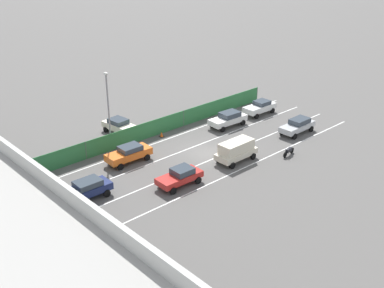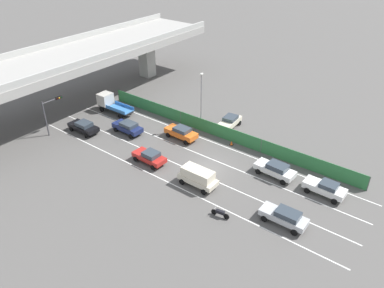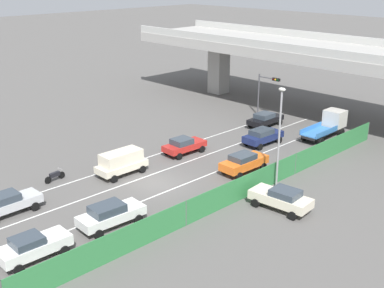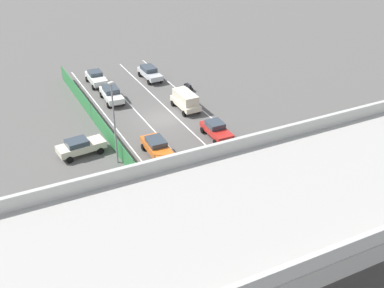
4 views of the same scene
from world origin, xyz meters
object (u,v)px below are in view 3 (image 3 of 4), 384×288
at_px(car_van_cream, 121,162).
at_px(parked_sedan_cream, 281,198).
at_px(car_sedan_red, 184,145).
at_px(car_sedan_silver, 7,203).
at_px(flatbed_truck_blue, 330,124).
at_px(traffic_cone, 217,201).
at_px(car_taxi_orange, 244,162).
at_px(car_hatchback_white, 110,214).
at_px(motorcycle, 55,176).
at_px(traffic_light, 266,87).
at_px(car_sedan_navy, 263,136).
at_px(car_sedan_black, 265,119).
at_px(street_lamp, 280,129).
at_px(car_sedan_white, 33,246).

distance_m(car_van_cream, parked_sedan_cream, 13.98).
distance_m(car_sedan_red, car_sedan_silver, 17.33).
xyz_separation_m(car_sedan_red, flatbed_truck_blue, (6.77, 14.44, 0.46)).
xyz_separation_m(flatbed_truck_blue, traffic_cone, (2.65, -19.99, -1.05)).
height_order(car_taxi_orange, car_sedan_silver, car_taxi_orange).
bearing_deg(car_taxi_orange, car_hatchback_white, -90.65).
height_order(car_sedan_red, motorcycle, car_sedan_red).
relative_size(motorcycle, traffic_light, 0.39).
relative_size(flatbed_truck_blue, parked_sedan_cream, 1.28).
relative_size(car_sedan_navy, car_sedan_silver, 0.98).
bearing_deg(traffic_light, car_sedan_black, -51.42).
relative_size(car_sedan_navy, motorcycle, 2.30).
bearing_deg(street_lamp, car_van_cream, -145.21).
height_order(car_taxi_orange, car_van_cream, car_van_cream).
bearing_deg(street_lamp, traffic_cone, -101.32).
bearing_deg(car_sedan_black, car_hatchback_white, -75.50).
xyz_separation_m(car_van_cream, traffic_light, (-2.31, 22.53, 2.35)).
distance_m(car_van_cream, street_lamp, 13.46).
height_order(car_van_cream, motorcycle, car_van_cream).
height_order(car_taxi_orange, parked_sedan_cream, car_taxi_orange).
height_order(motorcycle, parked_sedan_cream, parked_sedan_cream).
height_order(car_sedan_red, car_sedan_navy, car_sedan_navy).
relative_size(car_sedan_white, motorcycle, 2.24).
relative_size(flatbed_truck_blue, traffic_light, 1.20).
xyz_separation_m(car_van_cream, parked_sedan_cream, (13.27, 4.41, -0.27)).
bearing_deg(car_sedan_white, parked_sedan_cream, 68.01).
xyz_separation_m(car_sedan_navy, motorcycle, (-6.38, -19.33, -0.45)).
bearing_deg(car_sedan_silver, flatbed_truck_blue, 78.13).
relative_size(car_van_cream, car_sedan_silver, 0.96).
relative_size(car_sedan_silver, traffic_light, 0.92).
bearing_deg(car_sedan_navy, parked_sedan_cream, -46.49).
bearing_deg(flatbed_truck_blue, car_van_cream, -107.54).
height_order(car_sedan_black, car_sedan_silver, car_sedan_silver).
bearing_deg(motorcycle, car_sedan_silver, -61.65).
bearing_deg(traffic_light, car_sedan_navy, -53.32).
relative_size(car_sedan_red, car_taxi_orange, 0.93).
bearing_deg(traffic_light, parked_sedan_cream, -49.33).
bearing_deg(traffic_cone, parked_sedan_cream, 36.26).
xyz_separation_m(parked_sedan_cream, traffic_light, (-15.57, 18.12, 2.62)).
height_order(parked_sedan_cream, traffic_light, traffic_light).
distance_m(car_hatchback_white, car_sedan_black, 26.24).
height_order(car_sedan_navy, car_sedan_black, car_sedan_navy).
distance_m(car_sedan_navy, car_sedan_black, 6.05).
distance_m(car_sedan_navy, car_van_cream, 15.01).
xyz_separation_m(car_van_cream, traffic_cone, (9.49, 1.64, -0.90)).
distance_m(car_sedan_black, street_lamp, 16.51).
height_order(flatbed_truck_blue, street_lamp, street_lamp).
distance_m(car_taxi_orange, car_sedan_white, 19.43).
bearing_deg(traffic_cone, flatbed_truck_blue, 97.56).
relative_size(car_taxi_orange, flatbed_truck_blue, 0.77).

